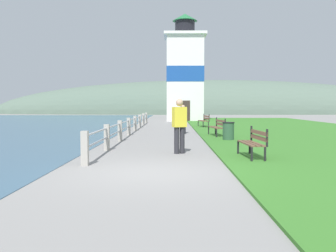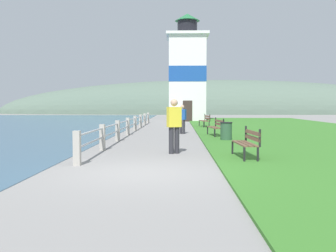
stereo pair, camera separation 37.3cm
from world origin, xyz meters
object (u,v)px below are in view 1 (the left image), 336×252
(person_strolling, at_px, (183,118))
(park_bench_near, at_px, (254,141))
(trash_bin, at_px, (228,131))
(person_by_railing, at_px, (179,124))
(park_bench_far, at_px, (204,120))
(park_bench_midway, at_px, (218,126))
(lighthouse, at_px, (185,74))

(person_strolling, bearing_deg, park_bench_near, -143.61)
(park_bench_near, xyz_separation_m, trash_bin, (0.08, 5.53, -0.11))
(person_by_railing, bearing_deg, person_strolling, -25.64)
(park_bench_far, bearing_deg, park_bench_midway, 82.48)
(park_bench_far, relative_size, lighthouse, 0.17)
(park_bench_midway, height_order, lighthouse, lighthouse)
(park_bench_near, distance_m, park_bench_far, 15.45)
(lighthouse, height_order, person_by_railing, lighthouse)
(park_bench_far, relative_size, person_by_railing, 0.99)
(trash_bin, bearing_deg, lighthouse, 93.42)
(lighthouse, relative_size, person_by_railing, 5.90)
(park_bench_far, xyz_separation_m, trash_bin, (0.21, -9.92, -0.11))
(park_bench_midway, height_order, park_bench_far, same)
(park_bench_near, relative_size, person_strolling, 1.03)
(trash_bin, bearing_deg, park_bench_midway, 95.37)
(lighthouse, height_order, person_strolling, lighthouse)
(park_bench_near, height_order, park_bench_midway, same)
(park_bench_near, xyz_separation_m, person_strolling, (-1.81, 9.59, 0.33))
(trash_bin, bearing_deg, person_by_railing, -117.61)
(park_bench_near, bearing_deg, park_bench_midway, -92.70)
(park_bench_far, bearing_deg, trash_bin, 83.65)
(park_bench_far, distance_m, trash_bin, 9.92)
(park_bench_near, bearing_deg, park_bench_far, -93.13)
(person_strolling, bearing_deg, lighthouse, 23.54)
(park_bench_near, height_order, park_bench_far, same)
(park_bench_near, distance_m, lighthouse, 26.77)
(park_bench_far, distance_m, person_strolling, 6.10)
(person_by_railing, bearing_deg, park_bench_midway, -40.70)
(park_bench_midway, height_order, person_by_railing, person_by_railing)
(park_bench_far, distance_m, lighthouse, 11.78)
(park_bench_midway, relative_size, park_bench_far, 1.04)
(person_strolling, bearing_deg, park_bench_far, 9.74)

